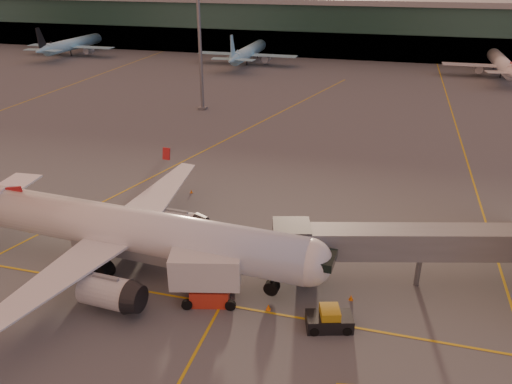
# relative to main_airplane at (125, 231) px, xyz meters

# --- Properties ---
(ground) EXTENTS (600.00, 600.00, 0.00)m
(ground) POSITION_rel_main_airplane_xyz_m (5.98, -8.37, -4.11)
(ground) COLOR #4C4F54
(ground) RESTS_ON ground
(taxi_markings) EXTENTS (100.12, 173.00, 0.01)m
(taxi_markings) POSITION_rel_main_airplane_xyz_m (-1.34, 36.12, -4.11)
(taxi_markings) COLOR gold
(taxi_markings) RESTS_ON ground
(terminal) EXTENTS (400.00, 20.00, 17.60)m
(terminal) POSITION_rel_main_airplane_xyz_m (5.98, 133.42, 4.65)
(terminal) COLOR #19382D
(terminal) RESTS_ON ground
(mast_west_near) EXTENTS (2.40, 2.40, 25.60)m
(mast_west_near) POSITION_rel_main_airplane_xyz_m (-14.02, 57.63, 10.75)
(mast_west_near) COLOR slate
(mast_west_near) RESTS_ON ground
(distant_aircraft_row) EXTENTS (225.00, 34.00, 13.00)m
(distant_aircraft_row) POSITION_rel_main_airplane_xyz_m (-47.77, 109.63, -4.11)
(distant_aircraft_row) COLOR #91D7F3
(distant_aircraft_row) RESTS_ON ground
(main_airplane) EXTENTS (41.93, 37.79, 12.65)m
(main_airplane) POSITION_rel_main_airplane_xyz_m (0.00, 0.00, 0.00)
(main_airplane) COLOR white
(main_airplane) RESTS_ON ground
(jet_bridge) EXTENTS (28.11, 10.15, 6.14)m
(jet_bridge) POSITION_rel_main_airplane_xyz_m (29.28, 4.87, 0.22)
(jet_bridge) COLOR slate
(jet_bridge) RESTS_ON ground
(catering_truck) EXTENTS (6.62, 4.05, 4.78)m
(catering_truck) POSITION_rel_main_airplane_xyz_m (9.60, -3.16, -1.39)
(catering_truck) COLOR red
(catering_truck) RESTS_ON ground
(pushback_tug) EXTENTS (4.24, 3.03, 1.97)m
(pushback_tug) POSITION_rel_main_airplane_xyz_m (20.67, -3.98, -3.31)
(pushback_tug) COLOR black
(pushback_tug) RESTS_ON ground
(cone_nose) EXTENTS (0.41, 0.41, 0.52)m
(cone_nose) POSITION_rel_main_airplane_xyz_m (22.08, 0.37, -3.86)
(cone_nose) COLOR orange
(cone_nose) RESTS_ON ground
(cone_wing_left) EXTENTS (0.38, 0.38, 0.48)m
(cone_wing_left) POSITION_rel_main_airplane_xyz_m (-0.59, 18.10, -3.88)
(cone_wing_left) COLOR orange
(cone_wing_left) RESTS_ON ground
(cone_fwd) EXTENTS (0.45, 0.45, 0.57)m
(cone_fwd) POSITION_rel_main_airplane_xyz_m (15.21, -2.99, -3.83)
(cone_fwd) COLOR orange
(cone_fwd) RESTS_ON ground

